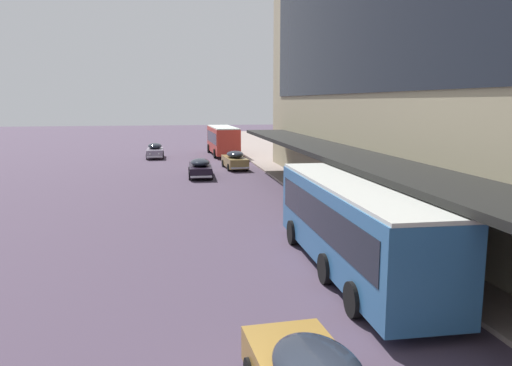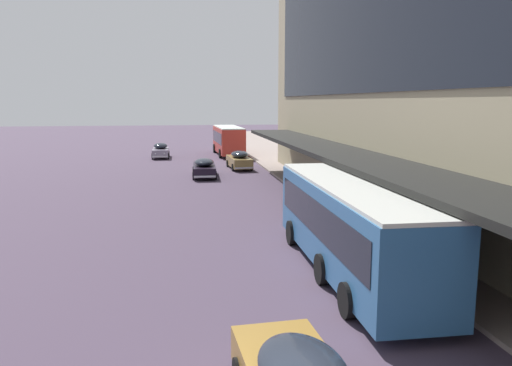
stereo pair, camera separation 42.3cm
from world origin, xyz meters
The scene contains 5 objects.
transit_bus_kerbside_front centered at (4.06, 47.96, 1.81)m, with size 2.90×9.15×3.15m.
transit_bus_kerbside_rear centered at (4.15, 8.99, 1.81)m, with size 2.83×11.18×3.16m.
sedan_oncoming_rear centered at (0.50, 32.26, 0.73)m, with size 1.97×5.01×1.47m.
sedan_lead_near centered at (3.83, 36.57, 0.80)m, with size 1.95×4.93×1.62m.
sedan_second_mid centered at (-3.26, 46.48, 0.77)m, with size 1.78×4.33×1.56m.
Camera 1 is at (-2.05, -6.73, 5.87)m, focal length 35.00 mm.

